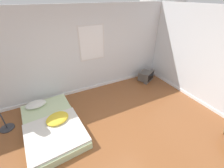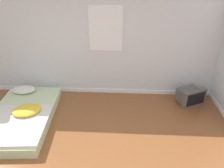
# 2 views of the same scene
# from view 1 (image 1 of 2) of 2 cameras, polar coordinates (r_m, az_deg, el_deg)

# --- Properties ---
(ground_plane) EXTENTS (20.00, 20.00, 0.00)m
(ground_plane) POSITION_cam_1_polar(r_m,az_deg,el_deg) (3.40, 4.54, -24.61)
(ground_plane) COLOR brown
(wall_back) EXTENTS (8.14, 0.08, 2.60)m
(wall_back) POSITION_cam_1_polar(r_m,az_deg,el_deg) (4.61, -12.18, 11.33)
(wall_back) COLOR silver
(wall_back) RESTS_ON ground_plane
(mattress_bed) EXTENTS (1.35, 2.16, 0.32)m
(mattress_bed) POSITION_cam_1_polar(r_m,az_deg,el_deg) (3.99, -21.94, -14.08)
(mattress_bed) COLOR beige
(mattress_bed) RESTS_ON ground_plane
(crt_tv) EXTENTS (0.64, 0.59, 0.38)m
(crt_tv) POSITION_cam_1_polar(r_m,az_deg,el_deg) (5.71, 12.88, 3.03)
(crt_tv) COLOR #56514C
(crt_tv) RESTS_ON ground_plane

